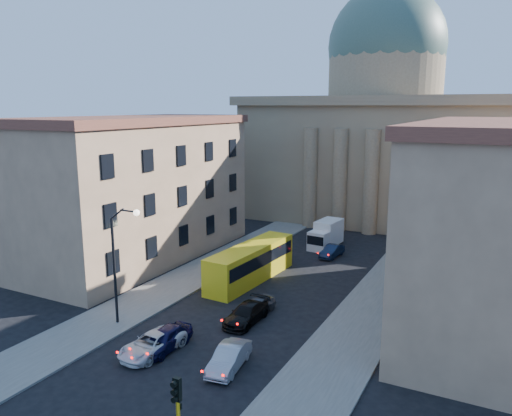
{
  "coord_description": "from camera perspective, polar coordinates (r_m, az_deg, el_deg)",
  "views": [
    {
      "loc": [
        17.24,
        -17.75,
        15.72
      ],
      "look_at": [
        -0.18,
        16.05,
        7.93
      ],
      "focal_mm": 35.0,
      "sensor_mm": 36.0,
      "label": 1
    }
  ],
  "objects": [
    {
      "name": "car_right_far",
      "position": [
        39.09,
        0.15,
        -11.09
      ],
      "size": [
        1.72,
        3.91,
        1.31
      ],
      "primitive_type": "imported",
      "rotation": [
        0.0,
        0.0,
        -0.05
      ],
      "color": "#46464B",
      "rests_on": "ground"
    },
    {
      "name": "car_right_distant",
      "position": [
        53.63,
        8.67,
        -4.9
      ],
      "size": [
        1.72,
        3.96,
        1.27
      ],
      "primitive_type": "imported",
      "rotation": [
        0.0,
        0.0,
        -0.1
      ],
      "color": "black",
      "rests_on": "ground"
    },
    {
      "name": "car_left_mid",
      "position": [
        33.99,
        -11.77,
        -14.96
      ],
      "size": [
        2.67,
        5.04,
        1.35
      ],
      "primitive_type": "imported",
      "rotation": [
        0.0,
        0.0,
        -0.09
      ],
      "color": "silver",
      "rests_on": "ground"
    },
    {
      "name": "city_bus",
      "position": [
        45.85,
        -0.59,
        -6.17
      ],
      "size": [
        3.38,
        11.68,
        3.25
      ],
      "rotation": [
        0.0,
        0.0,
        -0.06
      ],
      "color": "yellow",
      "rests_on": "ground"
    },
    {
      "name": "building_left",
      "position": [
        53.11,
        -13.31,
        2.28
      ],
      "size": [
        11.6,
        26.6,
        14.7
      ],
      "color": "tan",
      "rests_on": "ground"
    },
    {
      "name": "car_left_near",
      "position": [
        34.36,
        -10.32,
        -14.47
      ],
      "size": [
        1.79,
        4.4,
        1.49
      ],
      "primitive_type": "imported",
      "rotation": [
        0.0,
        0.0,
        -0.01
      ],
      "color": "black",
      "rests_on": "ground"
    },
    {
      "name": "church",
      "position": [
        75.32,
        14.15,
        8.31
      ],
      "size": [
        68.02,
        28.76,
        36.6
      ],
      "color": "#7A624B",
      "rests_on": "ground"
    },
    {
      "name": "car_right_mid",
      "position": [
        37.64,
        -1.11,
        -11.97
      ],
      "size": [
        2.0,
        4.78,
        1.38
      ],
      "primitive_type": "imported",
      "rotation": [
        0.0,
        0.0,
        -0.01
      ],
      "color": "black",
      "rests_on": "ground"
    },
    {
      "name": "car_right_near",
      "position": [
        31.7,
        -3.09,
        -16.72
      ],
      "size": [
        2.07,
        4.44,
        1.41
      ],
      "primitive_type": "imported",
      "rotation": [
        0.0,
        0.0,
        0.14
      ],
      "color": "#94969B",
      "rests_on": "ground"
    },
    {
      "name": "building_right",
      "position": [
        40.61,
        26.32,
        -1.43
      ],
      "size": [
        11.6,
        26.6,
        14.7
      ],
      "color": "tan",
      "rests_on": "ground"
    },
    {
      "name": "sidewalk_right",
      "position": [
        39.99,
        12.71,
        -11.76
      ],
      "size": [
        5.0,
        60.0,
        0.15
      ],
      "primitive_type": "cube",
      "color": "#5B5953",
      "rests_on": "ground"
    },
    {
      "name": "traffic_light",
      "position": [
        23.73,
        -8.88,
        -22.19
      ],
      "size": [
        0.34,
        0.29,
        4.3
      ],
      "color": "yellow",
      "rests_on": "ground"
    },
    {
      "name": "box_truck",
      "position": [
        57.13,
        7.98,
        -3.06
      ],
      "size": [
        2.6,
        5.55,
        2.96
      ],
      "rotation": [
        0.0,
        0.0,
        -0.09
      ],
      "color": "silver",
      "rests_on": "ground"
    },
    {
      "name": "street_lamp",
      "position": [
        36.85,
        -15.36,
        -5.3
      ],
      "size": [
        2.62,
        0.44,
        8.83
      ],
      "color": "black",
      "rests_on": "ground"
    },
    {
      "name": "ground",
      "position": [
        29.32,
        -15.26,
        -21.31
      ],
      "size": [
        200.0,
        200.0,
        0.0
      ],
      "primitive_type": "plane",
      "color": "black",
      "rests_on": "ground"
    },
    {
      "name": "sidewalk_left",
      "position": [
        46.75,
        -8.07,
        -8.1
      ],
      "size": [
        5.0,
        60.0,
        0.15
      ],
      "primitive_type": "cube",
      "color": "#5B5953",
      "rests_on": "ground"
    }
  ]
}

